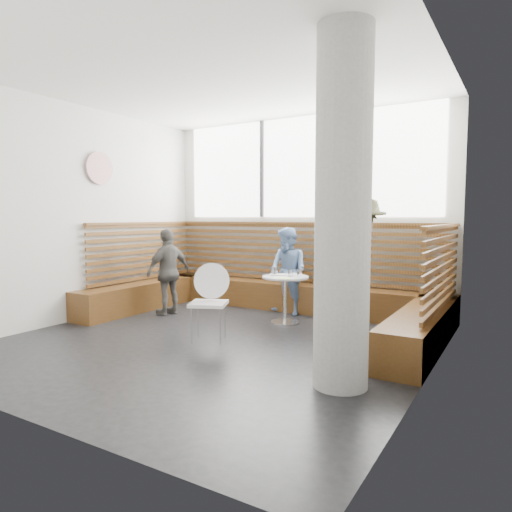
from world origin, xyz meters
The scene contains 15 objects.
room centered at (0.00, 0.00, 1.60)m, with size 5.00×5.00×3.20m.
booth centered at (0.00, 1.77, 0.41)m, with size 5.00×2.50×1.44m.
concrete_column centered at (1.85, -0.60, 1.60)m, with size 0.50×0.50×3.20m, color gray.
wall_art centered at (-2.46, 0.40, 2.30)m, with size 0.50×0.50×0.03m, color white.
cafe_table centered at (0.28, 1.36, 0.50)m, with size 0.67×0.67×0.69m.
cafe_chair centered at (-0.10, 0.09, 0.57)m, with size 0.46×0.45×0.96m.
adult_man centered at (1.37, 1.34, 0.91)m, with size 1.18×0.68×1.83m, color #4C4E34.
child_back centered at (0.04, 1.91, 0.69)m, with size 0.67×0.52×1.38m, color #6E8FBF.
child_left centered at (-1.59, 0.96, 0.68)m, with size 0.80×0.33×1.36m, color #55524D.
plate_near centered at (0.18, 1.42, 0.70)m, with size 0.20×0.20×0.01m, color white.
plate_far centered at (0.31, 1.55, 0.70)m, with size 0.18×0.18×0.01m, color white.
glass_left centered at (0.09, 1.35, 0.75)m, with size 0.07×0.07×0.12m, color white.
glass_mid centered at (0.37, 1.35, 0.75)m, with size 0.07×0.07×0.11m, color white.
glass_right centered at (0.49, 1.40, 0.75)m, with size 0.07×0.07×0.11m, color white.
menu_card centered at (0.37, 1.15, 0.69)m, with size 0.20×0.14×0.00m, color #A5C64C.
Camera 1 is at (3.26, -4.49, 1.56)m, focal length 32.00 mm.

